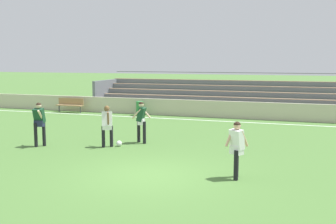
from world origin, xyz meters
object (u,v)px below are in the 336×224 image
object	(u,v)px
bleacher_stand	(268,97)
player_white_on_ball	(237,145)
bench_near_wall_gap	(70,104)
player_dark_wide_left	(39,120)
soccer_ball	(119,143)
player_dark_trailing_run	(141,118)
trash_bin	(140,108)
player_white_pressing_high	(107,123)

from	to	relation	value
bleacher_stand	player_white_on_ball	bearing A→B (deg)	-89.13
bench_near_wall_gap	player_white_on_ball	size ratio (longest dim) A/B	1.10
bleacher_stand	player_white_on_ball	world-z (taller)	bleacher_stand
player_dark_wide_left	soccer_ball	size ratio (longest dim) A/B	7.79
player_white_on_ball	player_dark_trailing_run	bearing A→B (deg)	140.11
bench_near_wall_gap	player_dark_trailing_run	world-z (taller)	player_dark_trailing_run
trash_bin	player_white_pressing_high	distance (m)	8.75
bench_near_wall_gap	soccer_ball	bearing A→B (deg)	-48.23
player_white_pressing_high	player_white_on_ball	bearing A→B (deg)	-25.46
trash_bin	player_white_pressing_high	xyz separation A→B (m)	(2.14, -8.47, 0.52)
trash_bin	player_dark_trailing_run	xyz separation A→B (m)	(3.11, -7.35, 0.57)
player_dark_trailing_run	player_white_pressing_high	distance (m)	1.47
bench_near_wall_gap	player_white_pressing_high	size ratio (longest dim) A/B	1.12
player_white_pressing_high	soccer_ball	bearing A→B (deg)	35.56
player_dark_trailing_run	soccer_ball	distance (m)	1.37
trash_bin	player_dark_wide_left	xyz separation A→B (m)	(-0.39, -9.19, 0.60)
trash_bin	player_dark_wide_left	world-z (taller)	player_dark_wide_left
bench_near_wall_gap	trash_bin	size ratio (longest dim) A/B	2.10
trash_bin	player_white_on_ball	distance (m)	13.32
trash_bin	player_white_on_ball	xyz separation A→B (m)	(7.48, -11.01, 0.54)
player_white_on_ball	soccer_ball	size ratio (longest dim) A/B	7.43
player_dark_wide_left	player_white_on_ball	bearing A→B (deg)	-12.97
bleacher_stand	soccer_ball	xyz separation A→B (m)	(-4.75, -11.52, -0.94)
player_dark_trailing_run	soccer_ball	bearing A→B (deg)	-125.08
trash_bin	player_white_pressing_high	bearing A→B (deg)	-75.79
bench_near_wall_gap	player_dark_wide_left	xyz separation A→B (m)	(4.43, -9.20, 0.48)
trash_bin	soccer_ball	bearing A→B (deg)	-72.99
trash_bin	player_white_pressing_high	world-z (taller)	player_white_pressing_high
player_white_on_ball	soccer_ball	bearing A→B (deg)	150.59
bleacher_stand	player_white_on_ball	size ratio (longest dim) A/B	13.79
bench_near_wall_gap	trash_bin	world-z (taller)	bench_near_wall_gap
bleacher_stand	soccer_ball	size ratio (longest dim) A/B	102.52
player_dark_wide_left	player_white_on_ball	world-z (taller)	player_dark_wide_left
bench_near_wall_gap	player_dark_trailing_run	distance (m)	10.83
player_white_pressing_high	soccer_ball	world-z (taller)	player_white_pressing_high
player_dark_wide_left	bench_near_wall_gap	bearing A→B (deg)	115.73
trash_bin	player_dark_trailing_run	size ratio (longest dim) A/B	0.51
player_dark_wide_left	soccer_ball	xyz separation A→B (m)	(2.90, 0.99, -0.92)
bleacher_stand	player_white_on_ball	distance (m)	14.32
bench_near_wall_gap	soccer_ball	xyz separation A→B (m)	(7.33, -8.21, -0.44)
player_dark_trailing_run	player_white_pressing_high	world-z (taller)	player_dark_trailing_run
player_dark_trailing_run	player_dark_wide_left	bearing A→B (deg)	-152.23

